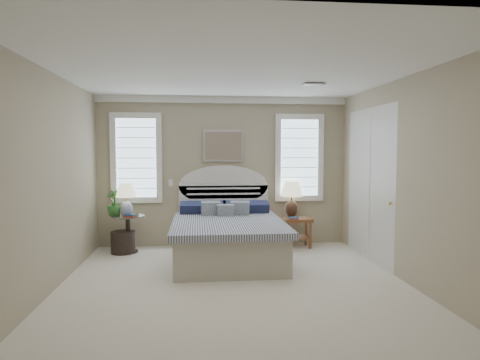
% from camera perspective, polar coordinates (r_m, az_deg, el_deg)
% --- Properties ---
extents(floor, '(4.50, 5.00, 0.01)m').
position_cam_1_polar(floor, '(5.57, -0.62, -14.18)').
color(floor, silver).
rests_on(floor, ground).
extents(ceiling, '(4.50, 5.00, 0.01)m').
position_cam_1_polar(ceiling, '(5.38, -0.64, 14.28)').
color(ceiling, white).
rests_on(ceiling, wall_back).
extents(wall_back, '(4.50, 0.02, 2.70)m').
position_cam_1_polar(wall_back, '(7.80, -2.24, 1.14)').
color(wall_back, tan).
rests_on(wall_back, floor).
extents(wall_left, '(0.02, 5.00, 2.70)m').
position_cam_1_polar(wall_left, '(5.58, -24.29, -0.35)').
color(wall_left, tan).
rests_on(wall_left, floor).
extents(wall_right, '(0.02, 5.00, 2.70)m').
position_cam_1_polar(wall_right, '(5.95, 21.52, -0.03)').
color(wall_right, tan).
rests_on(wall_right, floor).
extents(crown_molding, '(4.50, 0.08, 0.12)m').
position_cam_1_polar(crown_molding, '(7.80, -2.25, 10.63)').
color(crown_molding, white).
rests_on(crown_molding, wall_back).
extents(hvac_vent, '(0.30, 0.20, 0.02)m').
position_cam_1_polar(hvac_vent, '(6.37, 9.78, 12.44)').
color(hvac_vent, '#B2B2B2').
rests_on(hvac_vent, ceiling).
extents(switch_plate, '(0.08, 0.01, 0.12)m').
position_cam_1_polar(switch_plate, '(7.80, -9.21, -0.38)').
color(switch_plate, white).
rests_on(switch_plate, wall_back).
extents(window_left, '(0.90, 0.06, 1.60)m').
position_cam_1_polar(window_left, '(7.83, -13.64, 2.87)').
color(window_left, silver).
rests_on(window_left, wall_back).
extents(window_right, '(0.90, 0.06, 1.60)m').
position_cam_1_polar(window_right, '(7.98, 7.87, 2.96)').
color(window_right, silver).
rests_on(window_right, wall_back).
extents(painting, '(0.74, 0.04, 0.58)m').
position_cam_1_polar(painting, '(7.75, -2.23, 4.59)').
color(painting, silver).
rests_on(painting, wall_back).
extents(closet_door, '(0.02, 1.80, 2.40)m').
position_cam_1_polar(closet_door, '(7.03, 16.88, -0.57)').
color(closet_door, silver).
rests_on(closet_door, floor).
extents(bed, '(1.72, 2.28, 1.47)m').
position_cam_1_polar(bed, '(6.88, -1.69, -7.34)').
color(bed, '#BAB3A3').
rests_on(bed, floor).
extents(side_table_left, '(0.56, 0.56, 0.63)m').
position_cam_1_polar(side_table_left, '(7.54, -14.70, -6.47)').
color(side_table_left, black).
rests_on(side_table_left, floor).
extents(nightstand_right, '(0.50, 0.40, 0.53)m').
position_cam_1_polar(nightstand_right, '(7.75, 7.63, -6.09)').
color(nightstand_right, brown).
rests_on(nightstand_right, floor).
extents(floor_pot, '(0.46, 0.46, 0.37)m').
position_cam_1_polar(floor_pot, '(7.56, -15.32, -8.00)').
color(floor_pot, black).
rests_on(floor_pot, floor).
extents(lamp_left, '(0.45, 0.45, 0.56)m').
position_cam_1_polar(lamp_left, '(7.43, -14.94, -2.07)').
color(lamp_left, silver).
rests_on(lamp_left, side_table_left).
extents(lamp_right, '(0.45, 0.45, 0.66)m').
position_cam_1_polar(lamp_right, '(7.78, 6.89, -1.99)').
color(lamp_right, black).
rests_on(lamp_right, nightstand_right).
extents(potted_plant, '(0.30, 0.30, 0.44)m').
position_cam_1_polar(potted_plant, '(7.51, -16.43, -2.97)').
color(potted_plant, '#2E702C').
rests_on(potted_plant, side_table_left).
extents(books_left, '(0.21, 0.19, 0.05)m').
position_cam_1_polar(books_left, '(7.36, -14.40, -4.61)').
color(books_left, '#A43229').
rests_on(books_left, side_table_left).
extents(books_right, '(0.17, 0.14, 0.04)m').
position_cam_1_polar(books_right, '(7.56, 7.12, -5.08)').
color(books_right, '#A43229').
rests_on(books_right, nightstand_right).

